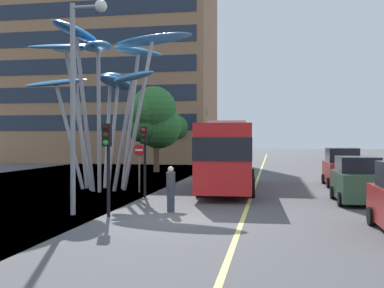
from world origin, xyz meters
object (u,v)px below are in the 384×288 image
at_px(car_parked_mid, 357,181).
at_px(no_entry_sign, 139,160).
at_px(car_parked_far, 342,168).
at_px(leaf_sculpture, 101,69).
at_px(street_lamp, 80,80).
at_px(red_bus, 228,153).
at_px(pedestrian, 171,189).
at_px(traffic_light_kerb_near, 107,149).
at_px(traffic_light_kerb_far, 144,146).

bearing_deg(car_parked_mid, no_entry_sign, 168.19).
height_order(car_parked_far, no_entry_sign, no_entry_sign).
height_order(leaf_sculpture, street_lamp, leaf_sculpture).
height_order(leaf_sculpture, car_parked_far, leaf_sculpture).
bearing_deg(car_parked_far, street_lamp, -131.21).
relative_size(red_bus, car_parked_far, 2.62).
distance_m(car_parked_far, street_lamp, 16.91).
bearing_deg(car_parked_far, pedestrian, -125.08).
bearing_deg(traffic_light_kerb_near, car_parked_mid, 29.72).
bearing_deg(leaf_sculpture, pedestrian, -51.65).
bearing_deg(no_entry_sign, car_parked_mid, -11.81).
relative_size(street_lamp, no_entry_sign, 3.11).
height_order(car_parked_mid, pedestrian, car_parked_mid).
distance_m(red_bus, street_lamp, 10.39).
height_order(red_bus, no_entry_sign, red_bus).
bearing_deg(street_lamp, car_parked_far, 48.79).
bearing_deg(traffic_light_kerb_far, street_lamp, -100.27).
bearing_deg(traffic_light_kerb_far, car_parked_mid, -0.55).
bearing_deg(car_parked_mid, red_bus, 146.69).
height_order(traffic_light_kerb_far, pedestrian, traffic_light_kerb_far).
bearing_deg(pedestrian, leaf_sculpture, 128.35).
distance_m(red_bus, leaf_sculpture, 8.24).
bearing_deg(car_parked_mid, car_parked_far, 86.72).
bearing_deg(red_bus, no_entry_sign, -158.83).
bearing_deg(traffic_light_kerb_far, no_entry_sign, 112.56).
relative_size(car_parked_mid, street_lamp, 0.51).
height_order(red_bus, traffic_light_kerb_near, red_bus).
bearing_deg(leaf_sculpture, red_bus, 6.96).
height_order(red_bus, street_lamp, street_lamp).
xyz_separation_m(leaf_sculpture, car_parked_far, (13.17, 4.31, -5.50)).
distance_m(red_bus, pedestrian, 7.85).
distance_m(traffic_light_kerb_far, pedestrian, 4.64).
bearing_deg(traffic_light_kerb_near, car_parked_far, 52.51).
bearing_deg(red_bus, street_lamp, -116.84).
bearing_deg(car_parked_far, no_entry_sign, -154.26).
bearing_deg(traffic_light_kerb_far, pedestrian, -60.96).
bearing_deg(no_entry_sign, leaf_sculpture, 159.59).
relative_size(leaf_sculpture, traffic_light_kerb_far, 2.92).
xyz_separation_m(traffic_light_kerb_near, car_parked_far, (9.72, 12.67, -1.35)).
bearing_deg(street_lamp, car_parked_mid, 25.72).
distance_m(traffic_light_kerb_far, car_parked_mid, 9.61).
bearing_deg(pedestrian, no_entry_sign, 116.84).
xyz_separation_m(leaf_sculpture, pedestrian, (5.37, -6.79, -5.68)).
bearing_deg(traffic_light_kerb_far, traffic_light_kerb_near, -87.84).
bearing_deg(red_bus, car_parked_mid, -33.31).
height_order(pedestrian, no_entry_sign, no_entry_sign).
height_order(street_lamp, pedestrian, street_lamp).
xyz_separation_m(red_bus, traffic_light_kerb_far, (-3.58, -3.80, 0.40)).
xyz_separation_m(traffic_light_kerb_far, no_entry_sign, (-0.86, 2.08, -0.75)).
distance_m(red_bus, traffic_light_kerb_far, 5.24).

